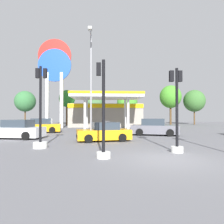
{
  "coord_description": "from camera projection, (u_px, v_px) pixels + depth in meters",
  "views": [
    {
      "loc": [
        -2.79,
        -8.62,
        1.92
      ],
      "look_at": [
        -1.46,
        17.95,
        2.29
      ],
      "focal_mm": 32.42,
      "sensor_mm": 36.0,
      "label": 1
    }
  ],
  "objects": [
    {
      "name": "ground_plane",
      "position": [
        166.0,
        159.0,
        8.72
      ],
      "size": [
        90.0,
        90.0,
        0.0
      ],
      "primitive_type": "plane",
      "color": "slate",
      "rests_on": "ground"
    },
    {
      "name": "tree_1",
      "position": [
        67.0,
        99.0,
        36.43
      ],
      "size": [
        2.85,
        2.85,
        6.39
      ],
      "color": "brown",
      "rests_on": "ground"
    },
    {
      "name": "car_4",
      "position": [
        104.0,
        132.0,
        14.78
      ],
      "size": [
        4.1,
        2.29,
        1.39
      ],
      "color": "black",
      "rests_on": "ground"
    },
    {
      "name": "car_0",
      "position": [
        155.0,
        128.0,
        19.0
      ],
      "size": [
        4.69,
        3.01,
        1.56
      ],
      "color": "black",
      "rests_on": "ground"
    },
    {
      "name": "car_1",
      "position": [
        17.0,
        130.0,
        16.29
      ],
      "size": [
        4.51,
        2.51,
        1.53
      ],
      "color": "black",
      "rests_on": "ground"
    },
    {
      "name": "traffic_signal_2",
      "position": [
        177.0,
        118.0,
        10.35
      ],
      "size": [
        0.65,
        0.67,
        4.31
      ],
      "color": "silver",
      "rests_on": "ground"
    },
    {
      "name": "tree_3",
      "position": [
        127.0,
        102.0,
        36.89
      ],
      "size": [
        3.72,
        3.72,
        6.13
      ],
      "color": "brown",
      "rests_on": "ground"
    },
    {
      "name": "traffic_signal_3",
      "position": [
        41.0,
        123.0,
        11.7
      ],
      "size": [
        0.81,
        0.81,
        4.74
      ],
      "color": "silver",
      "rests_on": "ground"
    },
    {
      "name": "tree_0",
      "position": [
        25.0,
        101.0,
        37.03
      ],
      "size": [
        3.74,
        3.74,
        6.29
      ],
      "color": "brown",
      "rests_on": "ground"
    },
    {
      "name": "tree_4",
      "position": [
        170.0,
        97.0,
        39.34
      ],
      "size": [
        4.15,
        4.15,
        7.65
      ],
      "color": "brown",
      "rests_on": "ground"
    },
    {
      "name": "tree_2",
      "position": [
        94.0,
        103.0,
        37.38
      ],
      "size": [
        3.78,
        3.78,
        5.65
      ],
      "color": "brown",
      "rests_on": "ground"
    },
    {
      "name": "tree_5",
      "position": [
        194.0,
        101.0,
        39.36
      ],
      "size": [
        4.11,
        4.11,
        6.77
      ],
      "color": "brown",
      "rests_on": "ground"
    },
    {
      "name": "corner_streetlamp",
      "position": [
        91.0,
        77.0,
        14.0
      ],
      "size": [
        0.24,
        1.48,
        7.64
      ],
      "color": "gray",
      "rests_on": "ground"
    },
    {
      "name": "station_pole_sign",
      "position": [
        55.0,
        71.0,
        29.5
      ],
      "size": [
        4.79,
        0.56,
        13.01
      ],
      "color": "white",
      "rests_on": "ground"
    },
    {
      "name": "traffic_signal_0",
      "position": [
        103.0,
        124.0,
        8.99
      ],
      "size": [
        0.64,
        0.67,
        4.37
      ],
      "color": "silver",
      "rests_on": "ground"
    },
    {
      "name": "gas_station",
      "position": [
        106.0,
        113.0,
        32.59
      ],
      "size": [
        11.42,
        12.13,
        4.8
      ],
      "color": "gray",
      "rests_on": "ground"
    },
    {
      "name": "car_2",
      "position": [
        41.0,
        126.0,
        21.81
      ],
      "size": [
        4.49,
        2.42,
        1.53
      ],
      "color": "black",
      "rests_on": "ground"
    }
  ]
}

